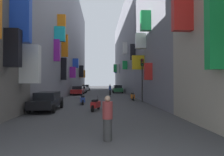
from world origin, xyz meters
name	(u,v)px	position (x,y,z in m)	size (l,w,h in m)	color
ground_plane	(99,94)	(0.00, 30.00, 0.00)	(140.00, 140.00, 0.00)	#424244
building_left_mid_a	(23,32)	(-7.98, 17.05, 7.36)	(7.18, 12.03, 14.73)	gray
building_left_mid_b	(65,44)	(-8.00, 41.52, 10.97)	(7.33, 36.95, 21.96)	gray
building_right_mid_a	(174,40)	(7.99, 16.39, 6.62)	(7.34, 14.75, 13.25)	gray
building_right_mid_b	(133,52)	(8.00, 41.88, 9.29)	(7.36, 36.24, 18.60)	gray
parked_car_green	(118,89)	(3.58, 34.77, 0.80)	(1.88, 4.42, 1.54)	#236638
parked_car_black	(47,101)	(-3.91, 11.50, 0.74)	(1.85, 4.20, 1.39)	black
parked_car_grey	(82,89)	(-3.56, 34.90, 0.73)	(1.97, 4.29, 1.37)	slate
parked_car_red	(78,90)	(-3.67, 29.44, 0.77)	(1.99, 4.37, 1.45)	#B21E1E
parked_car_white	(86,87)	(-3.57, 46.27, 0.78)	(1.88, 4.34, 1.47)	white
scooter_red	(96,104)	(-0.20, 11.13, 0.46)	(0.75, 1.86, 1.13)	red
scooter_blue	(83,100)	(-1.56, 15.30, 0.46)	(0.60, 1.87, 1.13)	#2D4CAD
scooter_orange	(133,96)	(3.99, 19.17, 0.46)	(0.53, 1.88, 1.13)	orange
pedestrian_crossing	(83,88)	(-3.69, 39.52, 0.84)	(0.54, 0.54, 1.69)	#3B3B3B
pedestrian_near_left	(110,90)	(1.75, 28.42, 0.88)	(0.45, 0.45, 1.77)	black
pedestrian_near_right	(108,118)	(0.42, 3.65, 0.82)	(0.44, 0.44, 1.65)	#383838
traffic_light_near_corner	(142,73)	(4.65, 16.96, 3.14)	(0.26, 0.34, 4.66)	#2D2D2D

